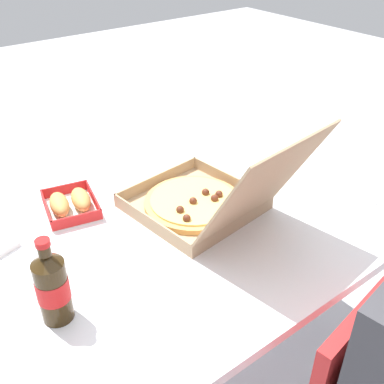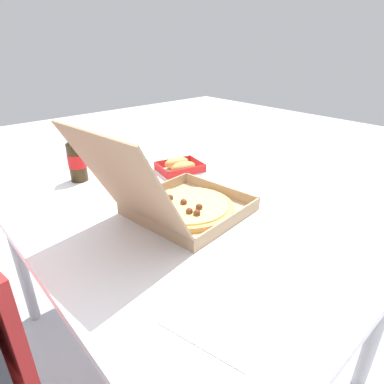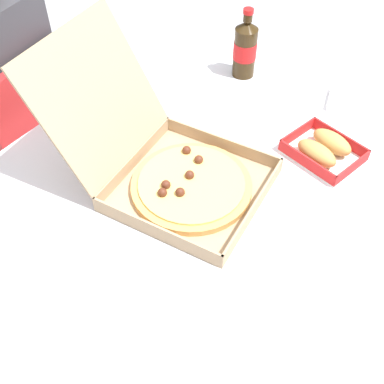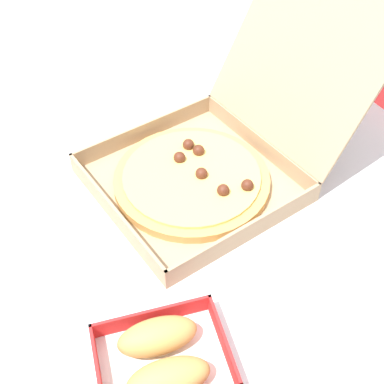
% 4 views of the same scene
% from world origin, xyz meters
% --- Properties ---
extents(ground_plane, '(10.00, 10.00, 0.00)m').
position_xyz_m(ground_plane, '(0.00, 0.00, 0.00)').
color(ground_plane, '#B2B2B7').
extents(dining_table, '(1.36, 0.99, 0.71)m').
position_xyz_m(dining_table, '(0.00, 0.00, 0.64)').
color(dining_table, white).
rests_on(dining_table, ground_plane).
extents(pizza_box_open, '(0.41, 0.56, 0.35)m').
position_xyz_m(pizza_box_open, '(-0.05, 0.03, 0.75)').
color(pizza_box_open, tan).
rests_on(pizza_box_open, dining_table).
extents(bread_side_box, '(0.19, 0.22, 0.06)m').
position_xyz_m(bread_side_box, '(0.26, -0.24, 0.73)').
color(bread_side_box, white).
rests_on(bread_side_box, dining_table).
extents(cola_bottle, '(0.07, 0.07, 0.22)m').
position_xyz_m(cola_bottle, '(0.47, 0.15, 0.80)').
color(cola_bottle, '#33230F').
rests_on(cola_bottle, dining_table).
extents(paper_menu, '(0.24, 0.20, 0.00)m').
position_xyz_m(paper_menu, '(-0.45, 0.26, 0.71)').
color(paper_menu, white).
rests_on(paper_menu, dining_table).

